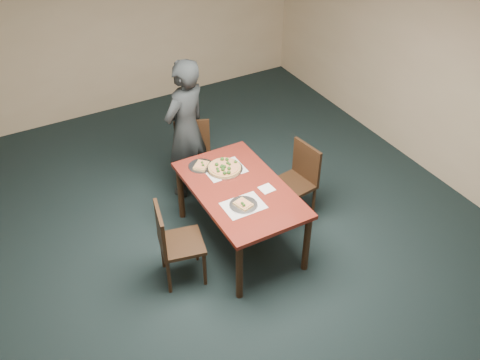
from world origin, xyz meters
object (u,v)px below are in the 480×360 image
diner (186,130)px  slice_plate_far (201,166)px  pizza_pan (225,168)px  chair_far (194,154)px  dining_table (240,195)px  chair_left (173,240)px  slice_plate_near (243,205)px  chair_right (298,178)px

diner → slice_plate_far: diner is taller
pizza_pan → slice_plate_far: bearing=138.6°
chair_far → dining_table: bearing=-67.6°
chair_left → slice_plate_far: 0.97m
dining_table → chair_left: chair_left is taller
diner → slice_plate_near: 1.39m
dining_table → diner: diner is taller
chair_far → diner: bearing=-167.9°
chair_far → chair_left: 1.49m
slice_plate_near → slice_plate_far: 0.80m
dining_table → slice_plate_near: slice_plate_near is taller
chair_right → chair_left: bearing=-88.9°
pizza_pan → slice_plate_far: 0.26m
chair_left → slice_plate_far: chair_left is taller
slice_plate_near → chair_right: bearing=21.9°
chair_left → slice_plate_near: (0.72, -0.12, 0.25)m
dining_table → chair_right: size_ratio=1.65×
slice_plate_far → dining_table: bearing=-70.5°
chair_far → pizza_pan: chair_far is taller
pizza_pan → chair_left: bearing=-148.7°
diner → slice_plate_far: 0.60m
pizza_pan → slice_plate_far: (-0.20, 0.17, -0.01)m
diner → slice_plate_near: bearing=65.2°
chair_right → slice_plate_near: chair_right is taller
dining_table → diner: (-0.10, 1.12, 0.21)m
chair_far → diner: size_ratio=0.52×
diner → dining_table: bearing=70.7°
chair_far → chair_left: bearing=-101.5°
chair_left → chair_right: bearing=-68.6°
diner → pizza_pan: size_ratio=4.44×
chair_far → chair_right: size_ratio=1.00×
chair_far → chair_right: same height
dining_table → slice_plate_far: 0.57m
chair_right → slice_plate_near: (-0.92, -0.37, 0.25)m
dining_table → slice_plate_near: size_ratio=5.36×
slice_plate_far → slice_plate_near: bearing=-84.4°
chair_right → diner: (-0.90, 1.01, 0.36)m
pizza_pan → chair_far: bearing=92.4°
pizza_pan → slice_plate_near: size_ratio=1.40×
dining_table → slice_plate_far: size_ratio=5.36×
dining_table → slice_plate_near: (-0.11, -0.27, 0.11)m
dining_table → slice_plate_far: slice_plate_far is taller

